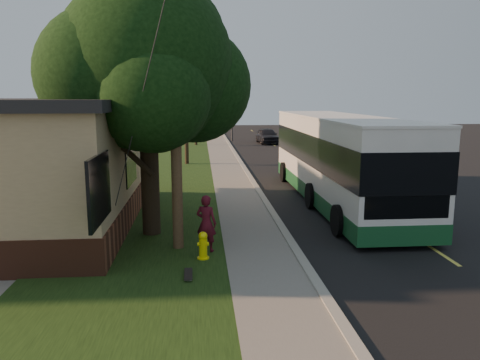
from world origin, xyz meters
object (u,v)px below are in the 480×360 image
object	(u,v)px
skateboard_main	(188,274)
distant_car	(267,136)
utility_pole	(174,85)
transit_bus	(339,157)
fire_hydrant	(203,245)
skateboarder	(206,223)
bare_tree_far	(196,123)
dumpster	(74,186)
bare_tree_near	(186,131)
leafy_tree	(148,68)
traffic_signal	(232,109)

from	to	relation	value
skateboard_main	distant_car	distance (m)	33.45
utility_pole	transit_bus	bearing A→B (deg)	42.04
fire_hydrant	skateboarder	size ratio (longest dim) A/B	0.46
bare_tree_far	distant_car	xyz separation A→B (m)	(6.63, 1.55, -1.28)
transit_bus	distant_car	world-z (taller)	transit_bus
dumpster	bare_tree_far	bearing A→B (deg)	77.76
bare_tree_near	dumpster	size ratio (longest dim) A/B	2.89
skateboard_main	dumpster	xyz separation A→B (m)	(-4.90, 8.81, 0.57)
leafy_tree	skateboarder	world-z (taller)	leafy_tree
leafy_tree	utility_pole	bearing A→B (deg)	-62.40
leafy_tree	skateboarder	distance (m)	5.04
utility_pole	skateboard_main	size ratio (longest dim) A/B	11.54
fire_hydrant	utility_pole	distance (m)	4.37
bare_tree_near	skateboard_main	size ratio (longest dim) A/B	5.48
dumpster	distant_car	distance (m)	26.59
skateboarder	bare_tree_far	bearing A→B (deg)	-65.77
skateboarder	utility_pole	bearing A→B (deg)	-1.73
traffic_signal	skateboarder	distance (m)	33.59
bare_tree_near	traffic_signal	world-z (taller)	traffic_signal
fire_hydrant	bare_tree_near	distance (m)	18.10
traffic_signal	skateboard_main	world-z (taller)	traffic_signal
bare_tree_far	distant_car	size ratio (longest dim) A/B	0.96
skateboarder	distant_car	world-z (taller)	skateboarder
bare_tree_near	dumpster	xyz separation A→B (m)	(-4.37, -10.43, -1.46)
traffic_signal	dumpster	size ratio (longest dim) A/B	3.69
skateboarder	dumpster	xyz separation A→B (m)	(-5.37, 6.95, -0.18)
transit_bus	dumpster	bearing A→B (deg)	175.43
bare_tree_near	distant_car	world-z (taller)	bare_tree_near
traffic_signal	bare_tree_near	bearing A→B (deg)	-104.04
skateboard_main	distant_car	world-z (taller)	distant_car
transit_bus	dumpster	world-z (taller)	transit_bus
fire_hydrant	leafy_tree	distance (m)	5.65
skateboarder	skateboard_main	xyz separation A→B (m)	(-0.47, -1.86, -0.74)
bare_tree_near	transit_bus	xyz separation A→B (m)	(6.52, -11.30, -0.26)
utility_pole	traffic_signal	xyz separation A→B (m)	(3.81, 33.01, -1.47)
bare_tree_far	traffic_signal	bearing A→B (deg)	48.81
traffic_signal	fire_hydrant	bearing A→B (deg)	-95.21
utility_pole	dumpster	world-z (taller)	utility_pole
transit_bus	fire_hydrant	bearing A→B (deg)	-130.01
distant_car	transit_bus	bearing A→B (deg)	-94.25
utility_pole	skateboarder	distance (m)	3.87
skateboard_main	dumpster	world-z (taller)	dumpster
bare_tree_near	bare_tree_far	bearing A→B (deg)	87.61
leafy_tree	bare_tree_far	world-z (taller)	leafy_tree
traffic_signal	skateboarder	xyz separation A→B (m)	(-3.00, -33.38, -2.30)
dumpster	skateboarder	bearing A→B (deg)	-52.35
bare_tree_near	traffic_signal	xyz separation A→B (m)	(4.00, 16.00, 1.01)
bare_tree_near	transit_bus	distance (m)	13.05
traffic_signal	dumpster	distance (m)	27.83
leafy_tree	bare_tree_far	bearing A→B (deg)	87.55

